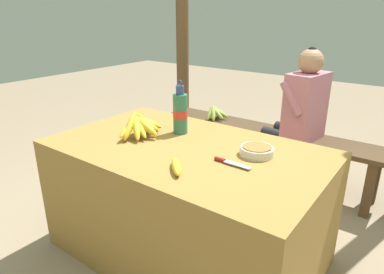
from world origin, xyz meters
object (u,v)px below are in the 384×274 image
(serving_bowl, at_px, (257,150))
(water_bottle, at_px, (180,113))
(loose_banana_front, at_px, (176,166))
(banana_bunch_ripe, at_px, (140,125))
(knife, at_px, (227,162))
(wooden_bench, at_px, (265,137))
(support_post_near, at_px, (182,8))
(banana_bunch_green, at_px, (216,112))
(seated_vendor, at_px, (299,111))

(serving_bowl, relative_size, water_bottle, 0.54)
(water_bottle, xyz_separation_m, loose_banana_front, (0.30, -0.41, -0.10))
(banana_bunch_ripe, distance_m, knife, 0.60)
(knife, bearing_deg, wooden_bench, 107.25)
(banana_bunch_ripe, distance_m, water_bottle, 0.24)
(support_post_near, bearing_deg, serving_bowl, -41.63)
(water_bottle, relative_size, wooden_bench, 0.17)
(loose_banana_front, height_order, wooden_bench, loose_banana_front)
(knife, distance_m, banana_bunch_green, 1.49)
(wooden_bench, xyz_separation_m, seated_vendor, (0.27, -0.02, 0.28))
(serving_bowl, xyz_separation_m, water_bottle, (-0.52, 0.04, 0.10))
(wooden_bench, height_order, banana_bunch_green, banana_bunch_green)
(knife, xyz_separation_m, wooden_bench, (-0.36, 1.22, -0.32))
(loose_banana_front, xyz_separation_m, banana_bunch_green, (-0.69, 1.42, -0.20))
(water_bottle, distance_m, knife, 0.51)
(loose_banana_front, distance_m, knife, 0.25)
(wooden_bench, bearing_deg, banana_bunch_green, -179.73)
(loose_banana_front, bearing_deg, seated_vendor, 87.37)
(loose_banana_front, distance_m, support_post_near, 2.29)
(banana_bunch_ripe, relative_size, seated_vendor, 0.28)
(water_bottle, height_order, support_post_near, support_post_near)
(loose_banana_front, bearing_deg, banana_bunch_green, 115.98)
(banana_bunch_ripe, xyz_separation_m, support_post_near, (-0.87, 1.51, 0.64))
(banana_bunch_green, bearing_deg, wooden_bench, 0.27)
(banana_bunch_green, bearing_deg, knife, -55.44)
(seated_vendor, bearing_deg, banana_bunch_ripe, 75.04)
(loose_banana_front, bearing_deg, wooden_bench, 98.32)
(banana_bunch_ripe, height_order, banana_bunch_green, banana_bunch_ripe)
(serving_bowl, bearing_deg, water_bottle, 176.05)
(knife, xyz_separation_m, seated_vendor, (-0.08, 1.20, -0.04))
(serving_bowl, distance_m, seated_vendor, 1.04)
(loose_banana_front, relative_size, banana_bunch_green, 0.58)
(water_bottle, xyz_separation_m, knife, (0.45, -0.21, -0.11))
(water_bottle, bearing_deg, serving_bowl, -3.95)
(loose_banana_front, relative_size, knife, 0.83)
(banana_bunch_ripe, bearing_deg, banana_bunch_green, 101.49)
(loose_banana_front, relative_size, wooden_bench, 0.08)
(serving_bowl, xyz_separation_m, knife, (-0.07, -0.18, -0.02))
(banana_bunch_ripe, distance_m, banana_bunch_green, 1.24)
(banana_bunch_ripe, relative_size, water_bottle, 1.00)
(serving_bowl, relative_size, banana_bunch_green, 0.63)
(banana_bunch_green, bearing_deg, serving_bowl, -49.01)
(knife, height_order, banana_bunch_green, knife)
(knife, height_order, support_post_near, support_post_near)
(loose_banana_front, xyz_separation_m, support_post_near, (-1.32, 1.74, 0.69))
(seated_vendor, bearing_deg, banana_bunch_green, 7.12)
(banana_bunch_ripe, xyz_separation_m, serving_bowl, (0.67, 0.15, -0.04))
(banana_bunch_green, relative_size, support_post_near, 0.10)
(banana_bunch_ripe, height_order, seated_vendor, seated_vendor)
(water_bottle, bearing_deg, wooden_bench, 84.76)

